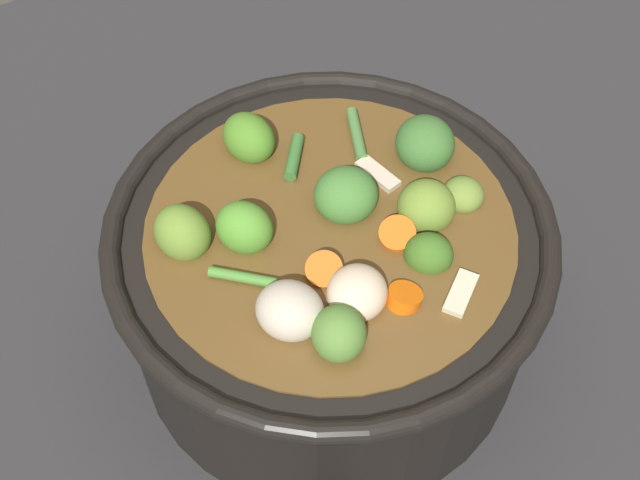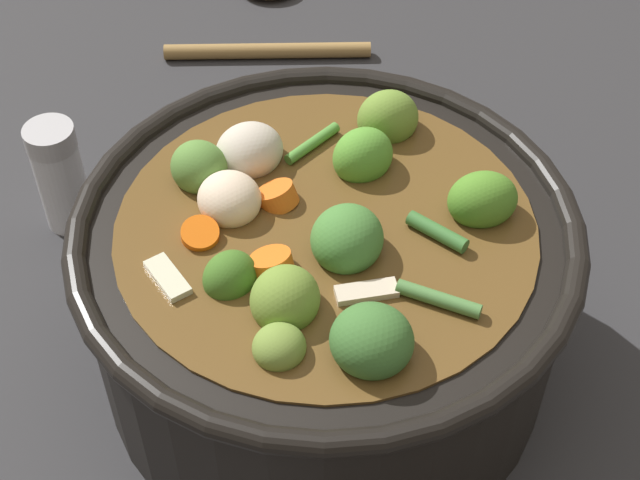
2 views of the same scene
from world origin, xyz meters
name	(u,v)px [view 2 (image 2 of 2)]	position (x,y,z in m)	size (l,w,h in m)	color
ground_plane	(326,358)	(0.00, 0.00, 0.00)	(1.10, 1.10, 0.00)	#2D2D30
cooking_pot	(326,290)	(0.00, 0.00, 0.07)	(0.32, 0.32, 0.16)	black
wooden_spoon	(269,14)	(0.42, 0.06, 0.01)	(0.15, 0.20, 0.02)	olive
salt_shaker	(61,176)	(0.14, 0.21, 0.05)	(0.04, 0.04, 0.10)	silver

